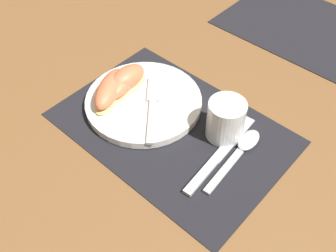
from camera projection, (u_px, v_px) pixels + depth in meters
name	position (u px, v px, depth m)	size (l,w,h in m)	color
ground_plane	(172.00, 128.00, 0.79)	(3.00, 3.00, 0.00)	brown
placemat	(172.00, 128.00, 0.79)	(0.45, 0.31, 0.00)	black
placemat_far	(313.00, 30.00, 1.01)	(0.45, 0.31, 0.00)	black
plate	(144.00, 102.00, 0.82)	(0.24, 0.24, 0.02)	white
juice_glass	(225.00, 122.00, 0.75)	(0.07, 0.07, 0.08)	silver
knife	(219.00, 155.00, 0.73)	(0.04, 0.22, 0.01)	#BCBCC1
spoon	(242.00, 148.00, 0.74)	(0.04, 0.18, 0.01)	#BCBCC1
fork	(153.00, 104.00, 0.80)	(0.14, 0.15, 0.00)	#BCBCC1
citrus_wedge_0	(127.00, 79.00, 0.83)	(0.05, 0.09, 0.05)	#F4DB84
citrus_wedge_1	(123.00, 84.00, 0.82)	(0.07, 0.11, 0.04)	#F4DB84
citrus_wedge_2	(110.00, 90.00, 0.81)	(0.10, 0.14, 0.04)	#F4DB84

